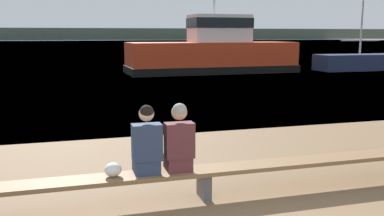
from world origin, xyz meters
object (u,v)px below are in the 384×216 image
(person_left, at_px, (147,144))
(bench_main, at_px, (204,174))
(person_right, at_px, (179,141))
(shopping_bag, at_px, (113,170))
(tugboat_red, at_px, (213,54))
(moored_sailboat, at_px, (363,61))

(person_left, bearing_deg, bench_main, -0.52)
(person_right, relative_size, shopping_bag, 4.15)
(bench_main, height_order, tugboat_red, tugboat_red)
(bench_main, distance_m, shopping_bag, 1.30)
(shopping_bag, distance_m, tugboat_red, 21.10)
(shopping_bag, height_order, moored_sailboat, moored_sailboat)
(person_left, xyz_separation_m, tugboat_red, (7.55, 19.51, 0.27))
(person_right, bearing_deg, person_left, 179.88)
(shopping_bag, relative_size, moored_sailboat, 0.02)
(person_right, xyz_separation_m, tugboat_red, (7.09, 19.51, 0.26))
(person_left, height_order, shopping_bag, person_left)
(person_right, bearing_deg, moored_sailboat, 46.96)
(bench_main, distance_m, person_left, 0.96)
(person_right, height_order, shopping_bag, person_right)
(bench_main, bearing_deg, moored_sailboat, 47.59)
(tugboat_red, bearing_deg, person_right, 158.49)
(bench_main, relative_size, person_left, 8.02)
(bench_main, height_order, moored_sailboat, moored_sailboat)
(bench_main, xyz_separation_m, person_right, (-0.37, 0.01, 0.50))
(person_left, relative_size, shopping_bag, 4.13)
(person_left, distance_m, tugboat_red, 20.92)
(person_right, bearing_deg, shopping_bag, 179.65)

